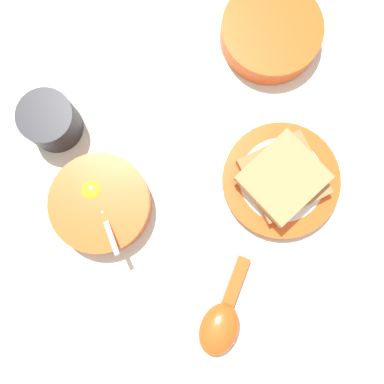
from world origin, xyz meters
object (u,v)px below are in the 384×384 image
object	(u,v)px
egg_bowl	(101,204)
toast_sandwich	(284,177)
drinking_cup	(50,121)
soup_spoon	(221,323)
toast_plate	(281,181)
congee_bowl	(271,32)

from	to	relation	value
egg_bowl	toast_sandwich	distance (m)	0.27
egg_bowl	drinking_cup	xyz separation A→B (m)	(-0.09, -0.11, 0.01)
drinking_cup	soup_spoon	bearing A→B (deg)	57.03
egg_bowl	toast_plate	size ratio (longest dim) A/B	0.83
egg_bowl	toast_plate	distance (m)	0.27
toast_plate	congee_bowl	bearing A→B (deg)	-160.39
toast_plate	soup_spoon	distance (m)	0.23
toast_plate	soup_spoon	xyz separation A→B (m)	(0.22, -0.03, 0.01)
toast_plate	drinking_cup	bearing A→B (deg)	-87.38
egg_bowl	congee_bowl	distance (m)	0.37
toast_plate	congee_bowl	distance (m)	0.23
egg_bowl	toast_plate	world-z (taller)	egg_bowl
toast_sandwich	egg_bowl	bearing A→B (deg)	-65.57
drinking_cup	toast_plate	bearing A→B (deg)	92.62
soup_spoon	drinking_cup	bearing A→B (deg)	-122.97
egg_bowl	congee_bowl	world-z (taller)	egg_bowl
drinking_cup	egg_bowl	bearing A→B (deg)	48.09
toast_sandwich	congee_bowl	size ratio (longest dim) A/B	0.96
toast_sandwich	drinking_cup	world-z (taller)	drinking_cup
egg_bowl	drinking_cup	distance (m)	0.14
soup_spoon	congee_bowl	distance (m)	0.44
toast_plate	soup_spoon	size ratio (longest dim) A/B	1.18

